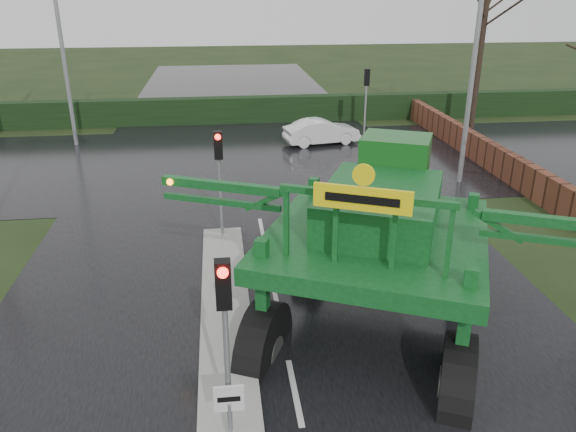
{
  "coord_description": "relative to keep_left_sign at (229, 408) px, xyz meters",
  "views": [
    {
      "loc": [
        -1.25,
        -8.91,
        7.51
      ],
      "look_at": [
        0.41,
        4.37,
        2.0
      ],
      "focal_mm": 35.0,
      "sensor_mm": 36.0,
      "label": 1
    }
  ],
  "objects": [
    {
      "name": "road_cross",
      "position": [
        1.3,
        17.5,
        -1.05
      ],
      "size": [
        80.0,
        12.0,
        0.02
      ],
      "primitive_type": "cube",
      "color": "black",
      "rests_on": "ground"
    },
    {
      "name": "hedge_row",
      "position": [
        1.3,
        25.5,
        -0.31
      ],
      "size": [
        44.0,
        0.9,
        1.5
      ],
      "primitive_type": "cube",
      "color": "black",
      "rests_on": "ground"
    },
    {
      "name": "street_light_right",
      "position": [
        9.49,
        13.5,
        4.93
      ],
      "size": [
        3.85,
        0.3,
        10.0
      ],
      "color": "gray",
      "rests_on": "ground"
    },
    {
      "name": "road_main",
      "position": [
        1.3,
        11.5,
        -1.05
      ],
      "size": [
        14.0,
        80.0,
        0.02
      ],
      "primitive_type": "cube",
      "color": "black",
      "rests_on": "ground"
    },
    {
      "name": "ground",
      "position": [
        1.3,
        1.5,
        -1.06
      ],
      "size": [
        140.0,
        140.0,
        0.0
      ],
      "primitive_type": "plane",
      "color": "black",
      "rests_on": "ground"
    },
    {
      "name": "crop_sprayer",
      "position": [
        0.91,
        3.17,
        1.65
      ],
      "size": [
        9.41,
        7.77,
        5.73
      ],
      "rotation": [
        0.0,
        0.0,
        -0.43
      ],
      "color": "black",
      "rests_on": "ground"
    },
    {
      "name": "keep_left_sign",
      "position": [
        0.0,
        0.0,
        0.0
      ],
      "size": [
        0.5,
        0.07,
        1.35
      ],
      "color": "gray",
      "rests_on": "ground"
    },
    {
      "name": "tree_right_far",
      "position": [
        14.3,
        22.5,
        5.44
      ],
      "size": [
        7.0,
        7.0,
        12.05
      ],
      "color": "black",
      "rests_on": "ground"
    },
    {
      "name": "traffic_signal_far",
      "position": [
        7.8,
        21.51,
        1.53
      ],
      "size": [
        0.26,
        0.33,
        3.52
      ],
      "rotation": [
        0.0,
        0.0,
        3.14
      ],
      "color": "gray",
      "rests_on": "ground"
    },
    {
      "name": "traffic_signal_mid",
      "position": [
        0.0,
        8.99,
        1.53
      ],
      "size": [
        0.26,
        0.33,
        3.52
      ],
      "color": "gray",
      "rests_on": "ground"
    },
    {
      "name": "street_light_left_far",
      "position": [
        -6.89,
        21.5,
        4.93
      ],
      "size": [
        3.85,
        0.3,
        10.0
      ],
      "color": "gray",
      "rests_on": "ground"
    },
    {
      "name": "white_sedan",
      "position": [
        5.21,
        20.1,
        -1.06
      ],
      "size": [
        4.0,
        2.01,
        1.26
      ],
      "primitive_type": "imported",
      "rotation": [
        0.0,
        0.0,
        1.76
      ],
      "color": "white",
      "rests_on": "ground"
    },
    {
      "name": "median_island",
      "position": [
        0.0,
        4.5,
        -0.97
      ],
      "size": [
        1.2,
        10.0,
        0.16
      ],
      "primitive_type": "cube",
      "color": "gray",
      "rests_on": "ground"
    },
    {
      "name": "brick_wall",
      "position": [
        11.8,
        17.5,
        -0.46
      ],
      "size": [
        0.4,
        20.0,
        1.2
      ],
      "primitive_type": "cube",
      "color": "#592D1E",
      "rests_on": "ground"
    },
    {
      "name": "traffic_signal_near",
      "position": [
        0.0,
        0.49,
        1.53
      ],
      "size": [
        0.26,
        0.33,
        3.52
      ],
      "color": "gray",
      "rests_on": "ground"
    }
  ]
}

